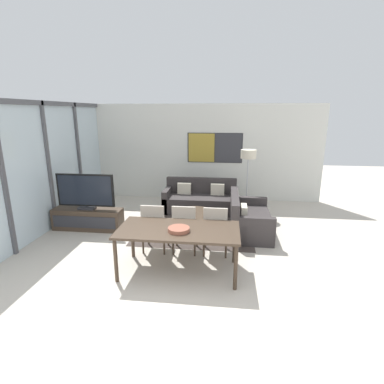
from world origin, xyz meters
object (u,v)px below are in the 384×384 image
at_px(sofa_main, 200,200).
at_px(dining_chair_left, 154,226).
at_px(dining_table, 179,233).
at_px(coffee_table, 195,217).
at_px(sofa_side, 246,220).
at_px(floor_lamp, 248,158).
at_px(fruit_bowl, 179,229).
at_px(dining_chair_centre, 185,227).
at_px(tv_console, 88,219).
at_px(dining_chair_right, 215,229).
at_px(television, 85,192).

relative_size(sofa_main, dining_chair_left, 2.01).
bearing_deg(dining_table, coffee_table, 87.94).
xyz_separation_m(sofa_main, sofa_side, (1.14, -1.39, -0.00)).
xyz_separation_m(dining_chair_left, floor_lamp, (1.85, 2.57, 0.92)).
bearing_deg(fruit_bowl, coffee_table, 88.71).
xyz_separation_m(dining_table, dining_chair_centre, (-0.00, 0.69, -0.18)).
distance_m(sofa_main, floor_lamp, 1.67).
distance_m(dining_chair_centre, fruit_bowl, 0.85).
height_order(sofa_main, floor_lamp, floor_lamp).
relative_size(tv_console, floor_lamp, 0.94).
height_order(dining_chair_left, floor_lamp, floor_lamp).
distance_m(dining_chair_right, fruit_bowl, 0.99).
height_order(sofa_main, sofa_side, same).
distance_m(coffee_table, fruit_bowl, 2.01).
distance_m(tv_console, television, 0.64).
height_order(television, sofa_main, television).
height_order(sofa_side, coffee_table, sofa_side).
height_order(sofa_main, coffee_table, sofa_main).
bearing_deg(tv_console, dining_chair_right, -17.69).
relative_size(sofa_main, sofa_side, 1.22).
xyz_separation_m(dining_chair_centre, dining_chair_right, (0.57, -0.02, 0.00)).
height_order(television, dining_chair_right, television).
height_order(television, fruit_bowl, television).
height_order(tv_console, coffee_table, tv_console).
bearing_deg(floor_lamp, sofa_side, -92.96).
relative_size(coffee_table, floor_lamp, 0.57).
bearing_deg(dining_chair_centre, dining_chair_right, -1.67).
relative_size(television, dining_chair_centre, 1.36).
bearing_deg(dining_table, fruit_bowl, -77.95).
bearing_deg(fruit_bowl, sofa_side, 58.78).
relative_size(tv_console, fruit_bowl, 4.50).
distance_m(dining_table, dining_chair_centre, 0.72).
distance_m(dining_chair_right, floor_lamp, 2.82).
bearing_deg(sofa_main, dining_chair_centre, -91.49).
xyz_separation_m(sofa_main, fruit_bowl, (-0.04, -3.34, 0.52)).
bearing_deg(coffee_table, tv_console, -174.22).
height_order(sofa_side, floor_lamp, floor_lamp).
bearing_deg(dining_chair_left, dining_table, -50.20).
distance_m(dining_table, dining_chair_right, 0.90).
bearing_deg(dining_table, dining_chair_left, 129.80).
xyz_separation_m(coffee_table, floor_lamp, (1.21, 1.41, 1.12)).
bearing_deg(dining_chair_right, sofa_side, 61.44).
distance_m(dining_chair_centre, dining_chair_right, 0.57).
bearing_deg(fruit_bowl, television, 144.03).
height_order(coffee_table, dining_chair_right, dining_chair_right).
xyz_separation_m(tv_console, floor_lamp, (3.60, 1.65, 1.19)).
relative_size(television, dining_chair_left, 1.36).
bearing_deg(television, floor_lamp, 24.59).
bearing_deg(sofa_side, television, 93.99).
distance_m(dining_chair_left, dining_chair_right, 1.14).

